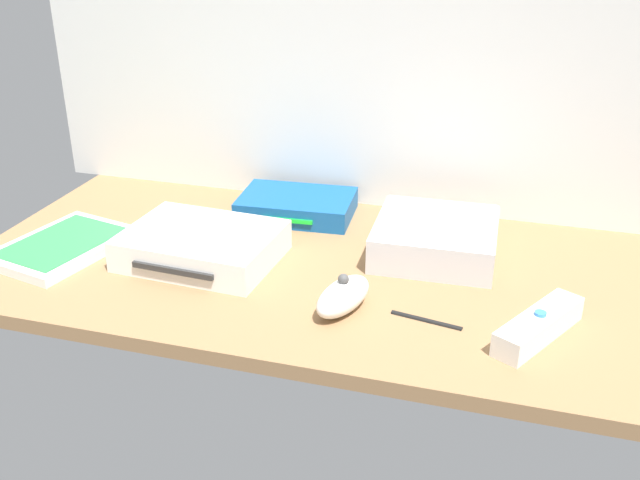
{
  "coord_description": "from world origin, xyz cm",
  "views": [
    {
      "loc": [
        25.72,
        -87.69,
        46.99
      ],
      "look_at": [
        0.0,
        0.0,
        4.0
      ],
      "focal_mm": 41.1,
      "sensor_mm": 36.0,
      "label": 1
    }
  ],
  "objects_px": {
    "remote_wand": "(539,326)",
    "remote_nunchuk": "(343,296)",
    "game_console": "(202,245)",
    "game_case": "(63,246)",
    "network_router": "(297,205)",
    "stylus_pen": "(426,319)",
    "mini_computer": "(435,238)"
  },
  "relations": [
    {
      "from": "remote_wand",
      "to": "stylus_pen",
      "type": "distance_m",
      "value": 0.13
    },
    {
      "from": "remote_wand",
      "to": "stylus_pen",
      "type": "xyz_separation_m",
      "value": [
        -0.13,
        -0.0,
        -0.01
      ]
    },
    {
      "from": "game_console",
      "to": "stylus_pen",
      "type": "relative_size",
      "value": 2.43
    },
    {
      "from": "mini_computer",
      "to": "remote_nunchuk",
      "type": "height_order",
      "value": "mini_computer"
    },
    {
      "from": "network_router",
      "to": "stylus_pen",
      "type": "bearing_deg",
      "value": -50.54
    },
    {
      "from": "mini_computer",
      "to": "remote_nunchuk",
      "type": "relative_size",
      "value": 1.62
    },
    {
      "from": "network_router",
      "to": "remote_wand",
      "type": "distance_m",
      "value": 0.47
    },
    {
      "from": "game_console",
      "to": "mini_computer",
      "type": "height_order",
      "value": "mini_computer"
    },
    {
      "from": "mini_computer",
      "to": "remote_wand",
      "type": "height_order",
      "value": "mini_computer"
    },
    {
      "from": "network_router",
      "to": "game_console",
      "type": "bearing_deg",
      "value": -116.7
    },
    {
      "from": "remote_wand",
      "to": "game_case",
      "type": "bearing_deg",
      "value": -155.22
    },
    {
      "from": "remote_wand",
      "to": "stylus_pen",
      "type": "relative_size",
      "value": 1.64
    },
    {
      "from": "mini_computer",
      "to": "stylus_pen",
      "type": "distance_m",
      "value": 0.19
    },
    {
      "from": "game_console",
      "to": "game_case",
      "type": "distance_m",
      "value": 0.21
    },
    {
      "from": "game_case",
      "to": "game_console",
      "type": "bearing_deg",
      "value": 21.08
    },
    {
      "from": "mini_computer",
      "to": "stylus_pen",
      "type": "xyz_separation_m",
      "value": [
        0.02,
        -0.19,
        -0.02
      ]
    },
    {
      "from": "game_case",
      "to": "stylus_pen",
      "type": "bearing_deg",
      "value": 7.6
    },
    {
      "from": "game_console",
      "to": "network_router",
      "type": "distance_m",
      "value": 0.21
    },
    {
      "from": "remote_wand",
      "to": "remote_nunchuk",
      "type": "relative_size",
      "value": 1.35
    },
    {
      "from": "mini_computer",
      "to": "network_router",
      "type": "relative_size",
      "value": 0.93
    },
    {
      "from": "game_console",
      "to": "game_case",
      "type": "height_order",
      "value": "game_console"
    },
    {
      "from": "game_case",
      "to": "stylus_pen",
      "type": "height_order",
      "value": "game_case"
    },
    {
      "from": "game_console",
      "to": "stylus_pen",
      "type": "distance_m",
      "value": 0.34
    },
    {
      "from": "game_case",
      "to": "remote_nunchuk",
      "type": "height_order",
      "value": "remote_nunchuk"
    },
    {
      "from": "network_router",
      "to": "remote_nunchuk",
      "type": "distance_m",
      "value": 0.31
    },
    {
      "from": "remote_nunchuk",
      "to": "stylus_pen",
      "type": "xyz_separation_m",
      "value": [
        0.1,
        0.0,
        -0.02
      ]
    },
    {
      "from": "remote_nunchuk",
      "to": "game_console",
      "type": "bearing_deg",
      "value": 178.3
    },
    {
      "from": "remote_wand",
      "to": "stylus_pen",
      "type": "bearing_deg",
      "value": -150.8
    },
    {
      "from": "remote_nunchuk",
      "to": "network_router",
      "type": "bearing_deg",
      "value": 136.58
    },
    {
      "from": "game_console",
      "to": "network_router",
      "type": "relative_size",
      "value": 1.17
    },
    {
      "from": "network_router",
      "to": "stylus_pen",
      "type": "relative_size",
      "value": 2.09
    },
    {
      "from": "network_router",
      "to": "game_case",
      "type": "bearing_deg",
      "value": -146.32
    }
  ]
}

